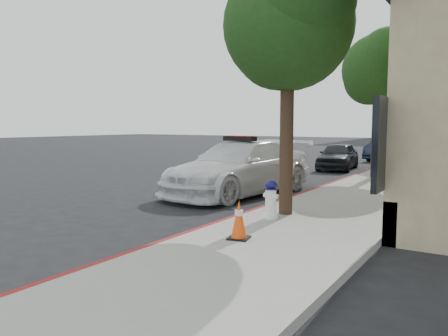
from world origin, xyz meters
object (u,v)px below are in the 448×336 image
Objects in this scene: parked_car_mid at (338,156)px; parked_car_far at (387,148)px; traffic_cone at (239,220)px; fire_hydrant at (271,200)px; police_car at (240,167)px.

parked_car_mid is 6.75m from parked_car_far.
parked_car_mid reaches higher than traffic_cone.
traffic_cone is (2.71, -13.81, -0.16)m from parked_car_mid.
parked_car_mid reaches higher than fire_hydrant.
police_car is 7.31× the size of fire_hydrant.
parked_car_mid is 12.27m from fire_hydrant.
police_car reaches higher than traffic_cone.
police_car is at bearing 136.09° from fire_hydrant.
parked_car_far reaches higher than traffic_cone.
fire_hydrant is (2.68, -3.25, -0.28)m from police_car.
traffic_cone is (2.95, -5.04, -0.34)m from police_car.
parked_car_far is 5.43× the size of fire_hydrant.
fire_hydrant is at bearing -85.45° from parked_car_mid.
police_car reaches higher than parked_car_far.
parked_car_far is at bearing 95.33° from traffic_cone.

